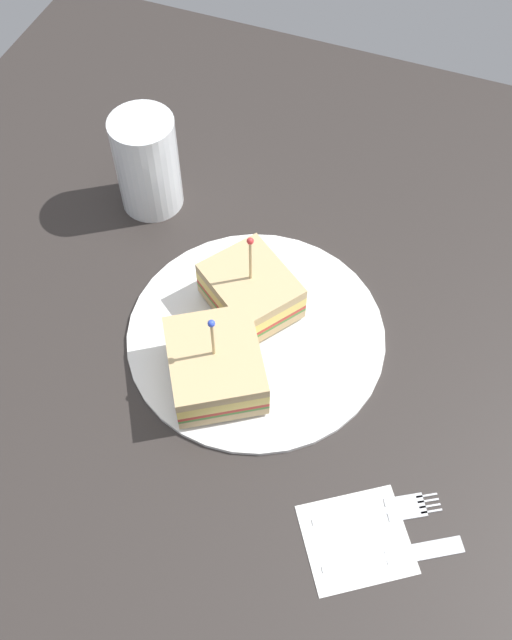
{
  "coord_description": "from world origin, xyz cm",
  "views": [
    {
      "loc": [
        -14.53,
        38.18,
        64.42
      ],
      "look_at": [
        0.0,
        0.0,
        2.96
      ],
      "focal_mm": 40.83,
      "sensor_mm": 36.0,
      "label": 1
    }
  ],
  "objects_px": {
    "plate": "(256,333)",
    "sandwich_half_front": "(251,291)",
    "fork": "(391,509)",
    "knife": "(402,555)",
    "drink_glass": "(148,166)",
    "napkin": "(356,539)",
    "sandwich_half_back": "(215,365)"
  },
  "relations": [
    {
      "from": "knife",
      "to": "sandwich_half_back",
      "type": "bearing_deg",
      "value": -25.22
    },
    {
      "from": "napkin",
      "to": "knife",
      "type": "relative_size",
      "value": 0.8
    },
    {
      "from": "plate",
      "to": "fork",
      "type": "xyz_separation_m",
      "value": [
        -0.18,
        0.13,
        -0.0
      ]
    },
    {
      "from": "plate",
      "to": "sandwich_half_back",
      "type": "xyz_separation_m",
      "value": [
        0.02,
        0.07,
        0.03
      ]
    },
    {
      "from": "plate",
      "to": "sandwich_half_front",
      "type": "height_order",
      "value": "sandwich_half_front"
    },
    {
      "from": "sandwich_half_front",
      "to": "napkin",
      "type": "height_order",
      "value": "sandwich_half_front"
    },
    {
      "from": "drink_glass",
      "to": "napkin",
      "type": "bearing_deg",
      "value": 138.39
    },
    {
      "from": "plate",
      "to": "knife",
      "type": "xyz_separation_m",
      "value": [
        -0.2,
        0.17,
        -0.0
      ]
    },
    {
      "from": "drink_glass",
      "to": "fork",
      "type": "xyz_separation_m",
      "value": [
        -0.36,
        0.27,
        -0.05
      ]
    },
    {
      "from": "sandwich_half_front",
      "to": "napkin",
      "type": "xyz_separation_m",
      "value": [
        -0.18,
        0.2,
        -0.03
      ]
    },
    {
      "from": "sandwich_half_front",
      "to": "knife",
      "type": "xyz_separation_m",
      "value": [
        -0.22,
        0.2,
        -0.03
      ]
    },
    {
      "from": "drink_glass",
      "to": "knife",
      "type": "xyz_separation_m",
      "value": [
        -0.38,
        0.3,
        -0.05
      ]
    },
    {
      "from": "fork",
      "to": "sandwich_half_front",
      "type": "bearing_deg",
      "value": -39.24
    },
    {
      "from": "knife",
      "to": "sandwich_half_front",
      "type": "bearing_deg",
      "value": -42.33
    },
    {
      "from": "fork",
      "to": "knife",
      "type": "relative_size",
      "value": 0.94
    },
    {
      "from": "sandwich_half_back",
      "to": "drink_glass",
      "type": "xyz_separation_m",
      "value": [
        0.17,
        -0.2,
        0.02
      ]
    },
    {
      "from": "plate",
      "to": "sandwich_half_back",
      "type": "distance_m",
      "value": 0.07
    },
    {
      "from": "sandwich_half_back",
      "to": "knife",
      "type": "xyz_separation_m",
      "value": [
        -0.22,
        0.1,
        -0.03
      ]
    },
    {
      "from": "sandwich_half_front",
      "to": "drink_glass",
      "type": "distance_m",
      "value": 0.2
    },
    {
      "from": "drink_glass",
      "to": "knife",
      "type": "height_order",
      "value": "drink_glass"
    },
    {
      "from": "fork",
      "to": "knife",
      "type": "height_order",
      "value": "same"
    },
    {
      "from": "sandwich_half_back",
      "to": "knife",
      "type": "distance_m",
      "value": 0.24
    },
    {
      "from": "sandwich_half_front",
      "to": "drink_glass",
      "type": "height_order",
      "value": "drink_glass"
    },
    {
      "from": "fork",
      "to": "knife",
      "type": "distance_m",
      "value": 0.04
    },
    {
      "from": "sandwich_half_back",
      "to": "fork",
      "type": "bearing_deg",
      "value": 161.5
    },
    {
      "from": "plate",
      "to": "drink_glass",
      "type": "height_order",
      "value": "drink_glass"
    },
    {
      "from": "sandwich_half_front",
      "to": "fork",
      "type": "height_order",
      "value": "sandwich_half_front"
    },
    {
      "from": "plate",
      "to": "sandwich_half_front",
      "type": "distance_m",
      "value": 0.04
    },
    {
      "from": "plate",
      "to": "fork",
      "type": "relative_size",
      "value": 2.5
    },
    {
      "from": "sandwich_half_front",
      "to": "napkin",
      "type": "relative_size",
      "value": 1.3
    },
    {
      "from": "drink_glass",
      "to": "napkin",
      "type": "distance_m",
      "value": 0.46
    },
    {
      "from": "sandwich_half_back",
      "to": "fork",
      "type": "xyz_separation_m",
      "value": [
        -0.2,
        0.07,
        -0.03
      ]
    }
  ]
}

